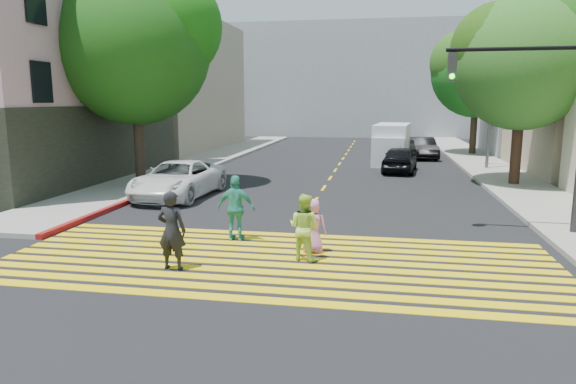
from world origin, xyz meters
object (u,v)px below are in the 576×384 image
(tree_right_far, at_px, (479,67))
(silver_car, at_px, (389,142))
(pedestrian_man, at_px, (172,230))
(pedestrian_child, at_px, (313,226))
(dark_car_near, at_px, (400,159))
(tree_left, at_px, (136,40))
(white_sedan, at_px, (178,179))
(white_van, at_px, (391,145))
(dark_car_parked, at_px, (423,148))
(tree_right_near, at_px, (526,55))
(pedestrian_extra, at_px, (236,208))
(traffic_signal, at_px, (544,108))
(pedestrian_woman, at_px, (304,227))

(tree_right_far, xyz_separation_m, silver_car, (-5.85, 3.26, -5.51))
(pedestrian_man, relative_size, pedestrian_child, 1.31)
(silver_car, bearing_deg, dark_car_near, 89.37)
(tree_left, bearing_deg, tree_right_far, 44.13)
(white_sedan, relative_size, white_van, 0.99)
(white_sedan, xyz_separation_m, dark_car_parked, (10.73, 16.23, -0.02))
(tree_right_near, bearing_deg, white_van, 124.96)
(tree_left, distance_m, white_sedan, 6.67)
(pedestrian_extra, relative_size, white_van, 0.34)
(pedestrian_extra, bearing_deg, silver_car, -96.26)
(tree_right_near, height_order, pedestrian_man, tree_right_near)
(tree_right_far, distance_m, traffic_signal, 22.93)
(tree_right_near, relative_size, pedestrian_child, 6.09)
(tree_right_near, bearing_deg, tree_left, -170.41)
(tree_right_near, xyz_separation_m, pedestrian_extra, (-9.95, -10.95, -4.86))
(tree_left, xyz_separation_m, pedestrian_extra, (6.69, -8.13, -5.50))
(pedestrian_extra, distance_m, white_sedan, 7.09)
(pedestrian_child, bearing_deg, tree_right_far, -105.53)
(tree_right_near, height_order, pedestrian_extra, tree_right_near)
(pedestrian_extra, bearing_deg, tree_left, -47.57)
(white_sedan, distance_m, white_van, 15.47)
(dark_car_parked, bearing_deg, pedestrian_woman, -107.02)
(tree_right_far, relative_size, pedestrian_extra, 4.98)
(tree_left, distance_m, pedestrian_child, 13.89)
(tree_right_near, relative_size, white_sedan, 1.62)
(pedestrian_man, bearing_deg, tree_right_far, -110.15)
(pedestrian_child, distance_m, pedestrian_extra, 2.41)
(pedestrian_woman, distance_m, pedestrian_extra, 2.56)
(dark_car_near, distance_m, traffic_signal, 13.67)
(tree_right_near, bearing_deg, pedestrian_woman, -122.32)
(tree_right_far, xyz_separation_m, dark_car_near, (-5.46, -9.77, -5.41))
(dark_car_near, relative_size, dark_car_parked, 0.98)
(white_sedan, bearing_deg, tree_right_far, 55.68)
(tree_left, xyz_separation_m, silver_car, (11.25, 19.84, -5.79))
(tree_right_near, relative_size, tree_right_far, 0.94)
(tree_left, relative_size, white_van, 1.79)
(tree_left, xyz_separation_m, tree_right_far, (17.09, 16.59, -0.28))
(pedestrian_woman, xyz_separation_m, pedestrian_child, (0.14, 0.62, -0.12))
(dark_car_near, height_order, silver_car, dark_car_near)
(white_sedan, xyz_separation_m, traffic_signal, (12.36, -3.80, 2.90))
(tree_left, xyz_separation_m, white_van, (11.24, 10.54, -5.26))
(pedestrian_extra, xyz_separation_m, white_sedan, (-4.05, 5.82, -0.18))
(traffic_signal, bearing_deg, pedestrian_extra, -165.19)
(dark_car_near, xyz_separation_m, traffic_signal, (3.37, -12.93, 2.92))
(tree_right_near, height_order, dark_car_near, tree_right_near)
(tree_left, bearing_deg, white_sedan, -41.18)
(pedestrian_extra, relative_size, traffic_signal, 0.32)
(dark_car_near, bearing_deg, tree_left, 37.37)
(tree_right_far, xyz_separation_m, dark_car_parked, (-3.72, -2.67, -5.42))
(tree_right_near, distance_m, dark_car_parked, 12.63)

